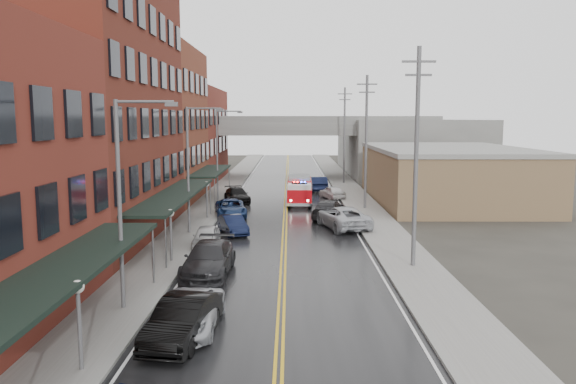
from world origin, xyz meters
name	(u,v)px	position (x,y,z in m)	size (l,w,h in m)	color
road	(285,219)	(0.00, 30.00, 0.01)	(11.00, 160.00, 0.02)	black
sidewalk_left	(196,218)	(-7.30, 30.00, 0.07)	(3.00, 160.00, 0.15)	slate
sidewalk_right	(374,218)	(7.30, 30.00, 0.07)	(3.00, 160.00, 0.15)	slate
curb_left	(216,218)	(-5.65, 30.00, 0.07)	(0.30, 160.00, 0.15)	gray
curb_right	(354,218)	(5.65, 30.00, 0.07)	(0.30, 160.00, 0.15)	gray
brick_building_b	(88,107)	(-13.30, 23.00, 9.00)	(9.00, 20.00, 18.00)	#532316
brick_building_c	(152,126)	(-13.30, 40.50, 7.50)	(9.00, 15.00, 15.00)	brown
brick_building_far	(185,135)	(-13.30, 58.00, 6.00)	(9.00, 20.00, 12.00)	maroon
tan_building	(447,176)	(16.00, 40.00, 2.50)	(14.00, 22.00, 5.00)	brown
right_far_block	(406,146)	(18.00, 70.00, 4.00)	(18.00, 30.00, 8.00)	slate
awning_0	(68,268)	(-7.49, 4.00, 2.99)	(2.60, 16.00, 3.09)	black
awning_1	(176,195)	(-7.49, 23.00, 2.99)	(2.60, 18.00, 3.09)	black
awning_2	(211,171)	(-7.49, 40.50, 2.99)	(2.60, 13.00, 3.09)	black
globe_lamp_0	(78,305)	(-6.40, 2.00, 2.31)	(0.44, 0.44, 3.12)	#59595B
globe_lamp_1	(171,223)	(-6.40, 16.00, 2.31)	(0.44, 0.44, 3.12)	#59595B
globe_lamp_2	(207,191)	(-6.40, 30.00, 2.31)	(0.44, 0.44, 3.12)	#59595B
street_lamp_0	(125,191)	(-6.55, 8.00, 5.19)	(2.64, 0.22, 9.00)	#59595B
street_lamp_1	(191,162)	(-6.55, 24.00, 5.19)	(2.64, 0.22, 9.00)	#59595B
street_lamp_2	(220,149)	(-6.55, 40.00, 5.19)	(2.64, 0.22, 9.00)	#59595B
utility_pole_0	(416,154)	(7.20, 15.00, 6.31)	(1.80, 0.24, 12.00)	#59595B
utility_pole_1	(366,140)	(7.20, 35.00, 6.31)	(1.80, 0.24, 12.00)	#59595B
utility_pole_2	(344,134)	(7.20, 55.00, 6.31)	(1.80, 0.24, 12.00)	#59595B
overpass	(287,135)	(0.00, 62.00, 5.99)	(40.00, 10.00, 7.50)	slate
fire_truck	(299,190)	(1.31, 38.24, 1.41)	(2.98, 7.17, 2.60)	#BB0810
parked_car_left_1	(183,320)	(-3.60, 4.68, 0.81)	(1.71, 4.92, 1.62)	black
parked_car_left_2	(188,312)	(-3.60, 5.82, 0.70)	(2.32, 5.04, 1.40)	#AEB1B7
parked_car_left_3	(209,259)	(-3.92, 13.63, 0.84)	(2.35, 5.79, 1.68)	#232325
parked_car_left_4	(206,237)	(-5.00, 20.05, 0.67)	(1.58, 3.93, 1.34)	#BABABA
parked_car_left_5	(233,225)	(-3.69, 24.12, 0.67)	(1.41, 4.05, 1.34)	black
parked_car_left_6	(231,208)	(-4.60, 31.29, 0.72)	(2.40, 5.21, 1.45)	navy
parked_car_left_7	(237,195)	(-4.80, 39.20, 0.72)	(2.02, 4.96, 1.44)	black
parked_car_right_0	(343,217)	(4.38, 26.23, 0.84)	(2.78, 6.03, 1.68)	#AFB2B8
parked_car_right_1	(329,209)	(3.63, 30.29, 0.77)	(2.16, 5.32, 1.54)	black
parked_car_right_2	(332,192)	(4.74, 41.80, 0.68)	(1.62, 4.02, 1.37)	silver
parked_car_right_3	(319,184)	(3.66, 47.95, 0.83)	(1.76, 5.05, 1.66)	black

